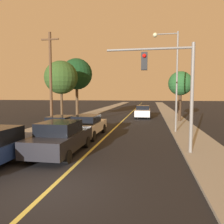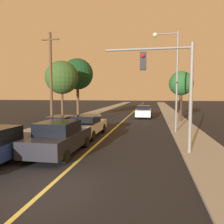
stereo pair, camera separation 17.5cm
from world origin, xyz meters
TOP-DOWN VIEW (x-y plane):
  - ground_plane at (0.00, 0.00)m, footprint 200.00×200.00m
  - road_surface at (0.00, 36.00)m, footprint 9.67×80.00m
  - sidewalk_left at (-6.08, 36.00)m, footprint 2.50×80.00m
  - sidewalk_right at (6.08, 36.00)m, footprint 2.50×80.00m
  - car_near_lane_front at (-1.35, 4.15)m, footprint 2.08×4.88m
  - car_near_lane_second at (-1.35, 8.99)m, footprint 1.92×5.18m
  - car_outer_lane_second at (-3.48, 9.29)m, footprint 1.91×4.80m
  - car_far_oncoming at (2.18, 22.65)m, footprint 1.98×4.98m
  - traffic_signal_mast at (4.18, 5.22)m, footprint 4.45×0.42m
  - streetlamp_right at (4.75, 11.56)m, footprint 1.98×0.36m
  - utility_pole_left at (-5.43, 11.64)m, footprint 1.60×0.24m
  - tree_left_near at (-7.00, 22.91)m, footprint 4.29×4.29m
  - tree_left_far at (-6.85, 17.21)m, footprint 3.75×3.75m
  - tree_right_near at (6.37, 18.78)m, footprint 2.63×2.63m

SIDE VIEW (x-z plane):
  - ground_plane at x=0.00m, z-range 0.00..0.00m
  - road_surface at x=0.00m, z-range 0.00..0.01m
  - sidewalk_left at x=-6.08m, z-range 0.00..0.12m
  - sidewalk_right at x=6.08m, z-range 0.00..0.12m
  - car_outer_lane_second at x=-3.48m, z-range 0.05..1.49m
  - car_far_oncoming at x=2.18m, z-range 0.01..1.60m
  - car_near_lane_second at x=-1.35m, z-range 0.02..1.60m
  - car_near_lane_front at x=-1.35m, z-range 0.00..1.70m
  - traffic_signal_mast at x=4.18m, z-range 1.11..6.64m
  - tree_right_near at x=6.37m, z-range 1.49..6.97m
  - utility_pole_left at x=-5.43m, z-range 0.28..8.57m
  - tree_left_far at x=-6.85m, z-range 1.60..8.34m
  - streetlamp_right at x=4.75m, z-range 1.18..8.98m
  - tree_left_near at x=-7.00m, z-range 1.90..9.81m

